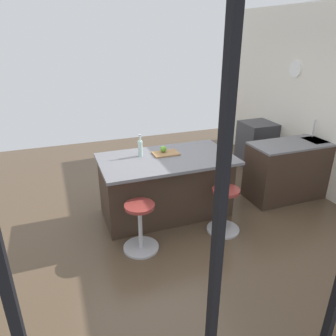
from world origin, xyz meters
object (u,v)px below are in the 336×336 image
object	(u,v)px
oven_range	(256,145)
stool_middle	(140,228)
stool_by_window	(224,211)
apple_green	(163,149)
kitchen_island	(166,185)
water_bottle	(140,148)
cutting_board	(166,153)

from	to	relation	value
oven_range	stool_middle	distance (m)	3.40
oven_range	stool_by_window	xyz separation A→B (m)	(1.72, 1.81, -0.15)
stool_by_window	apple_green	size ratio (longest dim) A/B	6.96
kitchen_island	stool_middle	size ratio (longest dim) A/B	2.93
stool_middle	water_bottle	world-z (taller)	water_bottle
stool_middle	cutting_board	xyz separation A→B (m)	(-0.61, -0.78, 0.61)
stool_middle	stool_by_window	bearing A→B (deg)	180.00
kitchen_island	water_bottle	xyz separation A→B (m)	(0.32, -0.13, 0.57)
kitchen_island	water_bottle	size ratio (longest dim) A/B	5.87
cutting_board	apple_green	distance (m)	0.07
oven_range	water_bottle	size ratio (longest dim) A/B	2.82
oven_range	cutting_board	size ratio (longest dim) A/B	2.45
cutting_board	water_bottle	xyz separation A→B (m)	(0.35, -0.05, 0.11)
oven_range	apple_green	bearing A→B (deg)	23.30
oven_range	kitchen_island	bearing A→B (deg)	25.81
stool_middle	apple_green	world-z (taller)	apple_green
oven_range	cutting_board	distance (m)	2.53
oven_range	stool_by_window	world-z (taller)	oven_range
kitchen_island	stool_by_window	world-z (taller)	kitchen_island
stool_by_window	stool_middle	xyz separation A→B (m)	(1.15, 0.00, 0.00)
cutting_board	stool_middle	bearing A→B (deg)	52.04
oven_range	apple_green	xyz separation A→B (m)	(2.28, 0.98, 0.52)
stool_middle	apple_green	xyz separation A→B (m)	(-0.59, -0.82, 0.67)
kitchen_island	cutting_board	xyz separation A→B (m)	(-0.03, -0.08, 0.45)
stool_by_window	stool_middle	world-z (taller)	same
oven_range	stool_middle	bearing A→B (deg)	32.17
cutting_board	stool_by_window	bearing A→B (deg)	124.82
kitchen_island	apple_green	distance (m)	0.52
oven_range	apple_green	size ratio (longest dim) A/B	9.83
stool_by_window	apple_green	distance (m)	1.20
oven_range	water_bottle	distance (m)	2.85
stool_middle	apple_green	size ratio (longest dim) A/B	6.96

